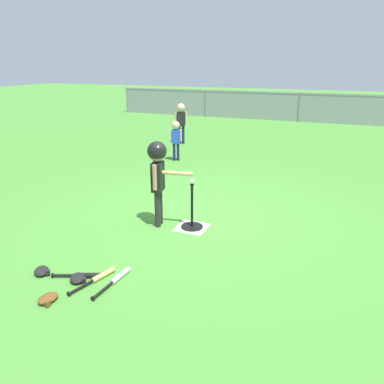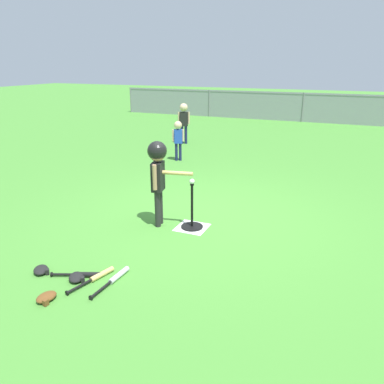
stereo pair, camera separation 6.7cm
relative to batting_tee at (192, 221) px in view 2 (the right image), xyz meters
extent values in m
plane|color=#478C33|center=(0.01, 0.44, -0.11)|extent=(60.00, 60.00, 0.00)
cube|color=white|center=(0.00, 0.00, -0.10)|extent=(0.44, 0.44, 0.01)
cylinder|color=black|center=(0.00, 0.00, -0.09)|extent=(0.32, 0.32, 0.03)
cylinder|color=black|center=(0.00, 0.00, 0.24)|extent=(0.04, 0.04, 0.65)
cylinder|color=black|center=(0.00, 0.00, 0.56)|extent=(0.06, 0.06, 0.02)
sphere|color=white|center=(0.00, 0.00, 0.60)|extent=(0.07, 0.07, 0.07)
cylinder|color=#262626|center=(-0.50, -0.04, 0.16)|extent=(0.08, 0.08, 0.54)
cylinder|color=#262626|center=(-0.48, -0.15, 0.16)|extent=(0.08, 0.08, 0.54)
cube|color=black|center=(-0.49, -0.10, 0.64)|extent=(0.19, 0.26, 0.42)
cylinder|color=tan|center=(-0.52, 0.05, 0.67)|extent=(0.06, 0.06, 0.36)
cylinder|color=tan|center=(-0.46, -0.24, 0.67)|extent=(0.06, 0.06, 0.36)
sphere|color=tan|center=(-0.49, -0.10, 0.98)|extent=(0.24, 0.24, 0.24)
sphere|color=black|center=(-0.49, -0.10, 1.01)|extent=(0.28, 0.28, 0.28)
cylinder|color=#DBB266|center=(-0.28, -0.06, 0.71)|extent=(0.60, 0.17, 0.06)
cylinder|color=#191E4C|center=(-2.53, 5.46, 0.15)|extent=(0.08, 0.08, 0.52)
cylinder|color=#191E4C|center=(-2.64, 5.41, 0.15)|extent=(0.08, 0.08, 0.52)
cube|color=black|center=(-2.59, 5.44, 0.62)|extent=(0.27, 0.23, 0.41)
cylinder|color=beige|center=(-2.46, 5.50, 0.65)|extent=(0.06, 0.06, 0.35)
cylinder|color=beige|center=(-2.72, 5.37, 0.65)|extent=(0.06, 0.06, 0.35)
sphere|color=beige|center=(-2.59, 5.44, 0.95)|extent=(0.23, 0.23, 0.23)
cylinder|color=#191E4C|center=(-1.83, 3.55, 0.11)|extent=(0.07, 0.07, 0.43)
cylinder|color=#191E4C|center=(-1.92, 3.51, 0.11)|extent=(0.07, 0.07, 0.43)
cube|color=#2347B7|center=(-1.88, 3.53, 0.49)|extent=(0.22, 0.19, 0.33)
cylinder|color=beige|center=(-1.77, 3.59, 0.51)|extent=(0.05, 0.05, 0.29)
cylinder|color=beige|center=(-1.98, 3.48, 0.51)|extent=(0.05, 0.05, 0.29)
sphere|color=beige|center=(-1.88, 3.53, 0.76)|extent=(0.19, 0.19, 0.19)
cylinder|color=silver|center=(-0.22, -1.57, -0.08)|extent=(0.07, 0.32, 0.06)
cylinder|color=black|center=(-0.23, -1.89, -0.08)|extent=(0.04, 0.32, 0.03)
cylinder|color=black|center=(-0.24, -2.05, -0.08)|extent=(0.05, 0.02, 0.05)
cylinder|color=#DBB266|center=(-0.41, -1.63, -0.08)|extent=(0.13, 0.31, 0.06)
cylinder|color=black|center=(-0.48, -1.93, -0.08)|extent=(0.10, 0.31, 0.03)
cylinder|color=black|center=(-0.52, -2.08, -0.08)|extent=(0.05, 0.03, 0.05)
cylinder|color=black|center=(-0.54, -1.70, -0.08)|extent=(0.28, 0.16, 0.06)
cylinder|color=black|center=(-0.80, -1.80, -0.08)|extent=(0.27, 0.13, 0.03)
cylinder|color=black|center=(-0.93, -1.86, -0.08)|extent=(0.03, 0.05, 0.05)
ellipsoid|color=black|center=(-1.10, -1.84, -0.07)|extent=(0.27, 0.27, 0.07)
cube|color=black|center=(-1.01, -1.84, -0.07)|extent=(0.06, 0.06, 0.06)
ellipsoid|color=brown|center=(-0.66, -2.22, -0.07)|extent=(0.19, 0.24, 0.07)
cube|color=brown|center=(-0.60, -2.30, -0.07)|extent=(0.05, 0.06, 0.06)
ellipsoid|color=black|center=(-0.63, -1.80, -0.07)|extent=(0.26, 0.27, 0.07)
cube|color=black|center=(-0.53, -1.81, -0.07)|extent=(0.06, 0.06, 0.06)
cylinder|color=slate|center=(-7.99, 11.23, 0.47)|extent=(0.06, 0.06, 1.15)
cylinder|color=slate|center=(-3.99, 11.23, 0.47)|extent=(0.06, 0.06, 1.15)
cylinder|color=slate|center=(0.01, 11.23, 0.47)|extent=(0.06, 0.06, 1.15)
cube|color=gray|center=(0.01, 11.23, 0.99)|extent=(16.00, 0.03, 0.03)
cube|color=gray|center=(0.01, 11.23, 0.47)|extent=(16.00, 0.01, 1.15)
camera|label=1|loc=(1.93, -4.69, 2.19)|focal=35.45mm
camera|label=2|loc=(2.00, -4.66, 2.19)|focal=35.45mm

